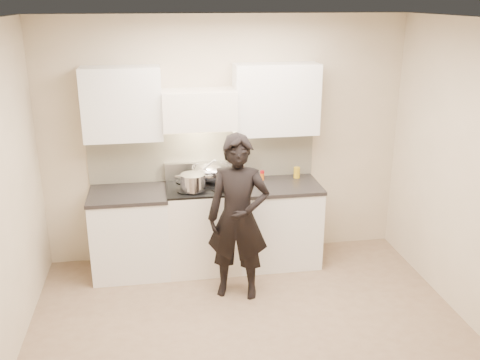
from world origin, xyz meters
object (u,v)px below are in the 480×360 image
at_px(wok, 211,172).
at_px(person, 238,218).
at_px(counter_right, 277,223).
at_px(utensil_crock, 240,171).
at_px(stove, 203,226).

distance_m(wok, person, 0.80).
bearing_deg(wok, counter_right, -7.16).
relative_size(counter_right, utensil_crock, 2.83).
bearing_deg(counter_right, person, -129.54).
bearing_deg(wok, person, -76.40).
height_order(counter_right, utensil_crock, utensil_crock).
bearing_deg(utensil_crock, counter_right, -31.55).
height_order(counter_right, person, person).
bearing_deg(wok, stove, -140.75).
xyz_separation_m(stove, wok, (0.11, 0.09, 0.60)).
bearing_deg(stove, wok, 39.25).
height_order(wok, person, person).
relative_size(stove, utensil_crock, 2.95).
xyz_separation_m(stove, utensil_crock, (0.45, 0.23, 0.55)).
relative_size(utensil_crock, person, 0.20).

